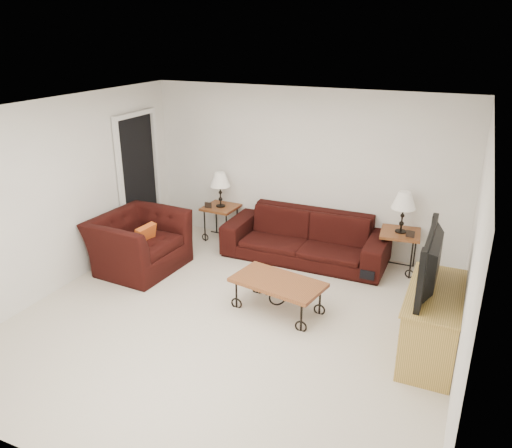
# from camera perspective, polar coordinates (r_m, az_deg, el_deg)

# --- Properties ---
(ground) EXTENTS (5.00, 5.00, 0.00)m
(ground) POSITION_cam_1_polar(r_m,az_deg,el_deg) (6.18, -2.68, -10.86)
(ground) COLOR beige
(ground) RESTS_ON ground
(wall_back) EXTENTS (5.00, 0.02, 2.50)m
(wall_back) POSITION_cam_1_polar(r_m,az_deg,el_deg) (7.81, 5.39, 6.09)
(wall_back) COLOR white
(wall_back) RESTS_ON ground
(wall_front) EXTENTS (5.00, 0.02, 2.50)m
(wall_front) POSITION_cam_1_polar(r_m,az_deg,el_deg) (3.80, -20.46, -12.57)
(wall_front) COLOR white
(wall_front) RESTS_ON ground
(wall_left) EXTENTS (0.02, 5.00, 2.50)m
(wall_left) POSITION_cam_1_polar(r_m,az_deg,el_deg) (7.05, -21.42, 3.00)
(wall_left) COLOR white
(wall_left) RESTS_ON ground
(wall_right) EXTENTS (0.02, 5.00, 2.50)m
(wall_right) POSITION_cam_1_polar(r_m,az_deg,el_deg) (5.09, 23.24, -4.13)
(wall_right) COLOR white
(wall_right) RESTS_ON ground
(ceiling) EXTENTS (5.00, 5.00, 0.00)m
(ceiling) POSITION_cam_1_polar(r_m,az_deg,el_deg) (5.29, -3.15, 12.73)
(ceiling) COLOR white
(ceiling) RESTS_ON wall_back
(doorway) EXTENTS (0.08, 0.94, 2.04)m
(doorway) POSITION_cam_1_polar(r_m,az_deg,el_deg) (8.27, -13.13, 4.83)
(doorway) COLOR black
(doorway) RESTS_ON ground
(sofa) EXTENTS (2.44, 0.96, 0.71)m
(sofa) POSITION_cam_1_polar(r_m,az_deg,el_deg) (7.60, 5.60, -1.47)
(sofa) COLOR black
(sofa) RESTS_ON ground
(side_table_left) EXTENTS (0.55, 0.55, 0.57)m
(side_table_left) POSITION_cam_1_polar(r_m,az_deg,el_deg) (8.34, -3.97, 0.15)
(side_table_left) COLOR brown
(side_table_left) RESTS_ON ground
(side_table_right) EXTENTS (0.60, 0.60, 0.59)m
(side_table_right) POSITION_cam_1_polar(r_m,az_deg,el_deg) (7.52, 15.86, -2.97)
(side_table_right) COLOR brown
(side_table_right) RESTS_ON ground
(lamp_left) EXTENTS (0.34, 0.34, 0.57)m
(lamp_left) POSITION_cam_1_polar(r_m,az_deg,el_deg) (8.15, -4.08, 3.92)
(lamp_left) COLOR black
(lamp_left) RESTS_ON side_table_left
(lamp_right) EXTENTS (0.37, 0.37, 0.59)m
(lamp_right) POSITION_cam_1_polar(r_m,az_deg,el_deg) (7.31, 16.32, 1.29)
(lamp_right) COLOR black
(lamp_right) RESTS_ON side_table_right
(photo_frame_left) EXTENTS (0.12, 0.03, 0.10)m
(photo_frame_left) POSITION_cam_1_polar(r_m,az_deg,el_deg) (8.17, -5.45, 2.15)
(photo_frame_left) COLOR black
(photo_frame_left) RESTS_ON side_table_left
(photo_frame_right) EXTENTS (0.12, 0.03, 0.10)m
(photo_frame_right) POSITION_cam_1_polar(r_m,az_deg,el_deg) (7.24, 17.11, -1.09)
(photo_frame_right) COLOR black
(photo_frame_right) RESTS_ON side_table_right
(coffee_table) EXTENTS (1.20, 0.80, 0.42)m
(coffee_table) POSITION_cam_1_polar(r_m,az_deg,el_deg) (6.27, 2.48, -8.13)
(coffee_table) COLOR brown
(coffee_table) RESTS_ON ground
(armchair) EXTENTS (1.16, 1.31, 0.80)m
(armchair) POSITION_cam_1_polar(r_m,az_deg,el_deg) (7.46, -13.14, -2.05)
(armchair) COLOR black
(armchair) RESTS_ON ground
(throw_pillow) EXTENTS (0.12, 0.37, 0.36)m
(throw_pillow) POSITION_cam_1_polar(r_m,az_deg,el_deg) (7.29, -12.50, -1.53)
(throw_pillow) COLOR #D84D1B
(throw_pillow) RESTS_ON armchair
(tv_stand) EXTENTS (0.53, 1.26, 0.76)m
(tv_stand) POSITION_cam_1_polar(r_m,az_deg,el_deg) (5.73, 19.35, -10.54)
(tv_stand) COLOR gold
(tv_stand) RESTS_ON ground
(television) EXTENTS (0.15, 1.13, 0.65)m
(television) POSITION_cam_1_polar(r_m,az_deg,el_deg) (5.41, 20.04, -4.11)
(television) COLOR black
(television) RESTS_ON tv_stand
(backpack) EXTENTS (0.37, 0.34, 0.39)m
(backpack) POSITION_cam_1_polar(r_m,az_deg,el_deg) (7.11, 12.73, -5.01)
(backpack) COLOR black
(backpack) RESTS_ON ground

